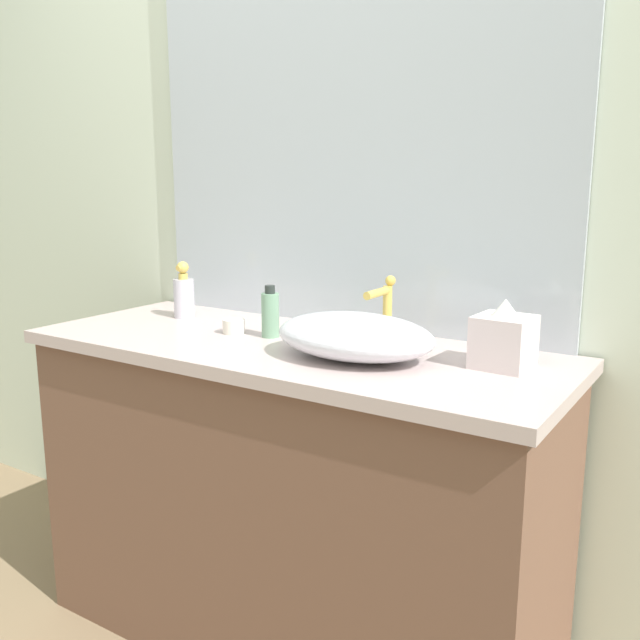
{
  "coord_description": "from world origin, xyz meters",
  "views": [
    {
      "loc": [
        1.14,
        -1.08,
        1.33
      ],
      "look_at": [
        0.2,
        0.38,
        0.97
      ],
      "focal_mm": 39.3,
      "sensor_mm": 36.0,
      "label": 1
    }
  ],
  "objects_px": {
    "sink_basin": "(355,336)",
    "tissue_box": "(504,338)",
    "lotion_bottle": "(271,314)",
    "soap_dispenser": "(184,295)",
    "candle_jar": "(234,326)"
  },
  "relations": [
    {
      "from": "lotion_bottle",
      "to": "candle_jar",
      "type": "relative_size",
      "value": 2.28
    },
    {
      "from": "sink_basin",
      "to": "lotion_bottle",
      "type": "distance_m",
      "value": 0.31
    },
    {
      "from": "lotion_bottle",
      "to": "candle_jar",
      "type": "xyz_separation_m",
      "value": [
        -0.12,
        -0.02,
        -0.05
      ]
    },
    {
      "from": "sink_basin",
      "to": "soap_dispenser",
      "type": "distance_m",
      "value": 0.71
    },
    {
      "from": "sink_basin",
      "to": "candle_jar",
      "type": "distance_m",
      "value": 0.43
    },
    {
      "from": "tissue_box",
      "to": "sink_basin",
      "type": "bearing_deg",
      "value": -161.74
    },
    {
      "from": "candle_jar",
      "to": "tissue_box",
      "type": "bearing_deg",
      "value": 4.64
    },
    {
      "from": "soap_dispenser",
      "to": "tissue_box",
      "type": "relative_size",
      "value": 1.09
    },
    {
      "from": "lotion_bottle",
      "to": "tissue_box",
      "type": "distance_m",
      "value": 0.64
    },
    {
      "from": "candle_jar",
      "to": "lotion_bottle",
      "type": "bearing_deg",
      "value": 9.06
    },
    {
      "from": "soap_dispenser",
      "to": "candle_jar",
      "type": "relative_size",
      "value": 2.8
    },
    {
      "from": "lotion_bottle",
      "to": "tissue_box",
      "type": "relative_size",
      "value": 0.89
    },
    {
      "from": "soap_dispenser",
      "to": "sink_basin",
      "type": "bearing_deg",
      "value": -11.28
    },
    {
      "from": "tissue_box",
      "to": "candle_jar",
      "type": "relative_size",
      "value": 2.57
    },
    {
      "from": "sink_basin",
      "to": "tissue_box",
      "type": "bearing_deg",
      "value": 18.26
    }
  ]
}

